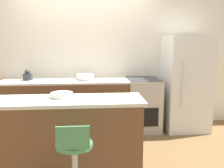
# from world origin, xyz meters

# --- Properties ---
(ground_plane) EXTENTS (14.00, 14.00, 0.00)m
(ground_plane) POSITION_xyz_m (0.00, 0.00, 0.00)
(ground_plane) COLOR brown
(wall_back) EXTENTS (8.00, 0.06, 2.60)m
(wall_back) POSITION_xyz_m (0.00, 0.71, 1.30)
(wall_back) COLOR silver
(wall_back) RESTS_ON ground_plane
(back_counter) EXTENTS (2.16, 0.66, 0.93)m
(back_counter) POSITION_xyz_m (-0.32, 0.35, 0.46)
(back_counter) COLOR brown
(back_counter) RESTS_ON ground_plane
(kitchen_island) EXTENTS (1.86, 0.58, 0.92)m
(kitchen_island) POSITION_xyz_m (-0.17, -1.01, 0.46)
(kitchen_island) COLOR brown
(kitchen_island) RESTS_ON ground_plane
(oven_range) EXTENTS (0.57, 0.67, 0.93)m
(oven_range) POSITION_xyz_m (1.05, 0.35, 0.46)
(oven_range) COLOR #B7B2A8
(oven_range) RESTS_ON ground_plane
(refrigerator) EXTENTS (0.75, 0.73, 1.67)m
(refrigerator) POSITION_xyz_m (1.81, 0.33, 0.84)
(refrigerator) COLOR silver
(refrigerator) RESTS_ON ground_plane
(stool_chair) EXTENTS (0.37, 0.37, 0.83)m
(stool_chair) POSITION_xyz_m (-0.04, -1.58, 0.42)
(stool_chair) COLOR #B7B7BC
(stool_chair) RESTS_ON ground_plane
(kettle) EXTENTS (0.16, 0.16, 0.18)m
(kettle) POSITION_xyz_m (-0.95, 0.40, 1.00)
(kettle) COLOR #333338
(kettle) RESTS_ON back_counter
(mixing_bowl) EXTENTS (0.30, 0.30, 0.08)m
(mixing_bowl) POSITION_xyz_m (0.03, 0.40, 0.97)
(mixing_bowl) COLOR white
(mixing_bowl) RESTS_ON back_counter
(fruit_bowl) EXTENTS (0.27, 0.27, 0.06)m
(fruit_bowl) POSITION_xyz_m (-0.22, -0.93, 0.95)
(fruit_bowl) COLOR white
(fruit_bowl) RESTS_ON kitchen_island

